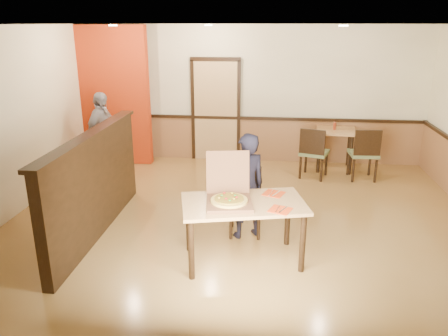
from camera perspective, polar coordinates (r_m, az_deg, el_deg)
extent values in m
plane|color=#A57D40|center=(6.25, 2.27, -8.41)|extent=(7.00, 7.00, 0.00)
plane|color=black|center=(5.57, 2.65, 18.20)|extent=(7.00, 7.00, 0.00)
plane|color=#FFF9C7|center=(9.18, 3.97, 9.51)|extent=(7.00, 0.00, 7.00)
cube|color=olive|center=(9.35, 3.83, 3.72)|extent=(7.00, 0.04, 0.90)
cube|color=black|center=(9.22, 3.89, 6.51)|extent=(7.00, 0.06, 0.06)
cube|color=tan|center=(9.27, -1.08, 7.43)|extent=(0.90, 0.06, 2.10)
cube|color=black|center=(6.23, -16.46, -2.24)|extent=(0.14, 3.00, 1.40)
cube|color=black|center=(6.03, -17.07, 4.18)|extent=(0.20, 3.10, 0.05)
cube|color=#A62C0B|center=(9.27, -14.61, 9.05)|extent=(1.60, 0.20, 2.78)
cylinder|color=#FFEBB2|center=(7.83, -14.31, 17.61)|extent=(0.14, 0.14, 0.02)
cylinder|color=#FFEBB2|center=(8.15, -2.05, 18.15)|extent=(0.14, 0.14, 0.02)
cylinder|color=#FFEBB2|center=(7.14, 15.33, 17.50)|extent=(0.14, 0.14, 0.02)
cube|color=tan|center=(5.25, 2.56, -4.68)|extent=(1.62, 1.15, 0.04)
cylinder|color=black|center=(5.05, -4.30, -10.61)|extent=(0.07, 0.07, 0.74)
cylinder|color=black|center=(5.66, -4.65, -7.30)|extent=(0.07, 0.07, 0.74)
cylinder|color=black|center=(5.26, 10.23, -9.64)|extent=(0.07, 0.07, 0.74)
cylinder|color=black|center=(5.84, 8.31, -6.57)|extent=(0.07, 0.07, 0.74)
cube|color=#5F7142|center=(6.05, 2.79, -4.59)|extent=(0.48, 0.48, 0.06)
cube|color=black|center=(6.15, 2.86, -1.71)|extent=(0.44, 0.06, 0.44)
cylinder|color=black|center=(5.99, 0.91, -7.53)|extent=(0.04, 0.04, 0.40)
cylinder|color=black|center=(6.33, 1.07, -6.04)|extent=(0.04, 0.04, 0.40)
cylinder|color=black|center=(5.99, 4.54, -7.61)|extent=(0.04, 0.04, 0.40)
cylinder|color=black|center=(6.33, 4.50, -6.11)|extent=(0.04, 0.04, 0.40)
cube|color=#5F7142|center=(8.44, 11.71, 1.99)|extent=(0.62, 0.62, 0.06)
cube|color=black|center=(8.16, 11.46, 3.37)|extent=(0.45, 0.19, 0.47)
cylinder|color=black|center=(8.67, 13.19, 0.42)|extent=(0.05, 0.05, 0.42)
cylinder|color=black|center=(8.29, 12.61, -0.36)|extent=(0.05, 0.05, 0.42)
cylinder|color=black|center=(8.75, 10.62, 0.77)|extent=(0.05, 0.05, 0.42)
cylinder|color=black|center=(8.38, 9.93, 0.01)|extent=(0.05, 0.05, 0.42)
cube|color=#5F7142|center=(8.57, 17.71, 1.81)|extent=(0.53, 0.53, 0.06)
cube|color=black|center=(8.29, 18.27, 3.14)|extent=(0.48, 0.07, 0.47)
cylinder|color=black|center=(8.89, 18.48, 0.43)|extent=(0.05, 0.05, 0.43)
cylinder|color=black|center=(8.52, 19.19, -0.42)|extent=(0.05, 0.05, 0.43)
cylinder|color=black|center=(8.79, 15.92, 0.47)|extent=(0.05, 0.05, 0.43)
cylinder|color=black|center=(8.41, 16.52, -0.39)|extent=(0.05, 0.05, 0.43)
cube|color=tan|center=(8.94, 14.41, 4.76)|extent=(0.83, 0.83, 0.04)
cylinder|color=black|center=(8.75, 12.30, 1.86)|extent=(0.07, 0.07, 0.77)
cylinder|color=black|center=(9.32, 12.33, 2.88)|extent=(0.07, 0.07, 0.77)
cylinder|color=black|center=(8.77, 16.20, 1.59)|extent=(0.07, 0.07, 0.77)
cylinder|color=black|center=(9.35, 16.00, 2.63)|extent=(0.07, 0.07, 0.77)
imported|color=black|center=(5.87, 2.97, -2.40)|extent=(0.64, 0.57, 1.47)
imported|color=#94939B|center=(8.68, -15.62, 4.30)|extent=(0.56, 1.00, 1.60)
cube|color=brown|center=(5.16, 0.67, -4.59)|extent=(0.60, 0.60, 0.04)
cube|color=brown|center=(5.35, 0.50, -0.54)|extent=(0.54, 0.18, 0.52)
cylinder|color=#ECCA55|center=(5.15, 0.68, -4.24)|extent=(0.47, 0.47, 0.03)
cube|color=#E13F0F|center=(5.06, 7.35, -5.44)|extent=(0.31, 0.31, 0.01)
cylinder|color=silver|center=(5.06, 7.01, -5.37)|extent=(0.08, 0.19, 0.01)
cube|color=silver|center=(5.06, 7.69, -5.41)|extent=(0.09, 0.21, 0.00)
cube|color=#E13F0F|center=(5.52, 6.50, -3.33)|extent=(0.31, 0.31, 0.01)
cylinder|color=silver|center=(5.51, 6.19, -3.27)|extent=(0.08, 0.20, 0.01)
cube|color=silver|center=(5.52, 6.81, -3.31)|extent=(0.10, 0.21, 0.00)
cylinder|color=maroon|center=(8.93, 14.25, 5.36)|extent=(0.06, 0.06, 0.15)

